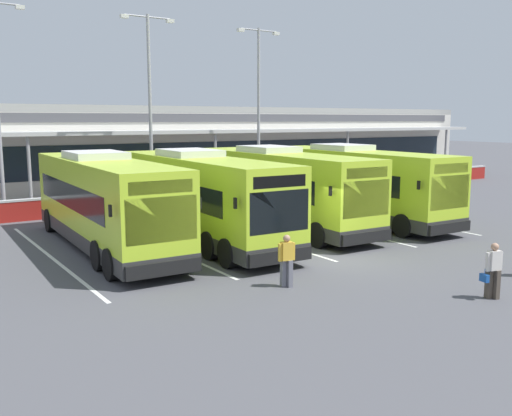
{
  "coord_description": "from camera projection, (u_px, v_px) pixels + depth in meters",
  "views": [
    {
      "loc": [
        -13.35,
        -15.37,
        5.06
      ],
      "look_at": [
        -1.19,
        3.0,
        1.6
      ],
      "focal_mm": 39.76,
      "sensor_mm": 36.0,
      "label": 1
    }
  ],
  "objects": [
    {
      "name": "ground_plane",
      "position": [
        328.0,
        259.0,
        20.73
      ],
      "size": [
        200.0,
        200.0,
        0.0
      ],
      "primitive_type": "plane",
      "color": "#4C4C51"
    },
    {
      "name": "terminal_building",
      "position": [
        93.0,
        147.0,
        42.42
      ],
      "size": [
        70.0,
        13.0,
        6.0
      ],
      "color": "beige",
      "rests_on": "ground"
    },
    {
      "name": "red_barrier_wall",
      "position": [
        163.0,
        198.0,
        32.58
      ],
      "size": [
        60.0,
        0.4,
        1.1
      ],
      "color": "maroon",
      "rests_on": "ground"
    },
    {
      "name": "coach_bus_leftmost",
      "position": [
        104.0,
        203.0,
        22.24
      ],
      "size": [
        3.28,
        12.24,
        3.78
      ],
      "color": "#B7DB2D",
      "rests_on": "ground"
    },
    {
      "name": "coach_bus_left_centre",
      "position": [
        200.0,
        198.0,
        23.74
      ],
      "size": [
        3.28,
        12.24,
        3.78
      ],
      "color": "#B7DB2D",
      "rests_on": "ground"
    },
    {
      "name": "coach_bus_centre",
      "position": [
        279.0,
        189.0,
        26.79
      ],
      "size": [
        3.28,
        12.24,
        3.78
      ],
      "color": "#B7DB2D",
      "rests_on": "ground"
    },
    {
      "name": "coach_bus_right_centre",
      "position": [
        354.0,
        184.0,
        28.7
      ],
      "size": [
        3.28,
        12.24,
        3.78
      ],
      "color": "#B7DB2D",
      "rests_on": "ground"
    },
    {
      "name": "bay_stripe_far_west",
      "position": [
        50.0,
        256.0,
        21.08
      ],
      "size": [
        0.14,
        13.0,
        0.01
      ],
      "primitive_type": "cube",
      "color": "silver",
      "rests_on": "ground"
    },
    {
      "name": "bay_stripe_west",
      "position": [
        155.0,
        243.0,
        23.38
      ],
      "size": [
        0.14,
        13.0,
        0.01
      ],
      "primitive_type": "cube",
      "color": "silver",
      "rests_on": "ground"
    },
    {
      "name": "bay_stripe_mid_west",
      "position": [
        241.0,
        232.0,
        25.67
      ],
      "size": [
        0.14,
        13.0,
        0.01
      ],
      "primitive_type": "cube",
      "color": "silver",
      "rests_on": "ground"
    },
    {
      "name": "bay_stripe_centre",
      "position": [
        313.0,
        223.0,
        27.96
      ],
      "size": [
        0.14,
        13.0,
        0.01
      ],
      "primitive_type": "cube",
      "color": "silver",
      "rests_on": "ground"
    },
    {
      "name": "bay_stripe_mid_east",
      "position": [
        374.0,
        215.0,
        30.25
      ],
      "size": [
        0.14,
        13.0,
        0.01
      ],
      "primitive_type": "cube",
      "color": "silver",
      "rests_on": "ground"
    },
    {
      "name": "pedestrian_with_handbag",
      "position": [
        493.0,
        269.0,
        16.02
      ],
      "size": [
        0.64,
        0.41,
        1.62
      ],
      "color": "#4C4238",
      "rests_on": "ground"
    },
    {
      "name": "pedestrian_near_bin",
      "position": [
        287.0,
        259.0,
        17.15
      ],
      "size": [
        0.54,
        0.35,
        1.62
      ],
      "color": "slate",
      "rests_on": "ground"
    },
    {
      "name": "lamp_post_centre",
      "position": [
        150.0,
        98.0,
        33.11
      ],
      "size": [
        3.24,
        0.28,
        11.0
      ],
      "color": "#9E9EA3",
      "rests_on": "ground"
    },
    {
      "name": "lamp_post_east",
      "position": [
        259.0,
        101.0,
        37.97
      ],
      "size": [
        3.24,
        0.28,
        11.0
      ],
      "color": "#9E9EA3",
      "rests_on": "ground"
    }
  ]
}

